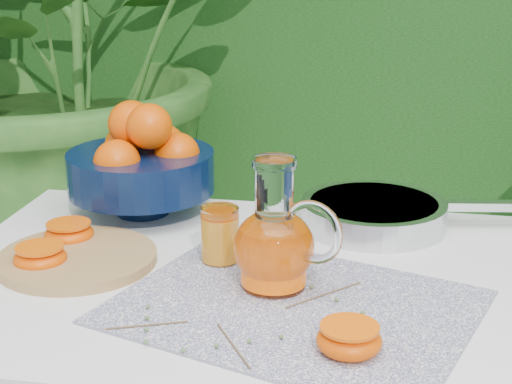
% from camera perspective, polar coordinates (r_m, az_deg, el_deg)
% --- Properties ---
extents(potted_plant_left, '(2.76, 2.76, 1.95)m').
position_cam_1_polar(potted_plant_left, '(2.61, -15.03, 11.45)').
color(potted_plant_left, '#25591E').
rests_on(potted_plant_left, ground).
extents(white_table, '(1.00, 0.70, 0.75)m').
position_cam_1_polar(white_table, '(1.27, -0.16, -9.41)').
color(white_table, white).
rests_on(white_table, ground).
extents(placemat, '(0.58, 0.52, 0.00)m').
position_cam_1_polar(placemat, '(1.13, 2.79, -8.32)').
color(placemat, '#0C1045').
rests_on(placemat, white_table).
extents(cutting_board, '(0.26, 0.26, 0.02)m').
position_cam_1_polar(cutting_board, '(1.30, -12.86, -4.73)').
color(cutting_board, '#A77E4B').
rests_on(cutting_board, white_table).
extents(fruit_bowl, '(0.35, 0.35, 0.22)m').
position_cam_1_polar(fruit_bowl, '(1.49, -8.27, 2.14)').
color(fruit_bowl, black).
rests_on(fruit_bowl, white_table).
extents(juice_pitcher, '(0.18, 0.16, 0.20)m').
position_cam_1_polar(juice_pitcher, '(1.16, 1.41, -3.79)').
color(juice_pitcher, white).
rests_on(juice_pitcher, white_table).
extents(juice_tumbler, '(0.08, 0.08, 0.09)m').
position_cam_1_polar(juice_tumbler, '(1.26, -2.63, -3.21)').
color(juice_tumbler, white).
rests_on(juice_tumbler, white_table).
extents(saute_pan, '(0.48, 0.30, 0.05)m').
position_cam_1_polar(saute_pan, '(1.44, 8.70, -1.48)').
color(saute_pan, silver).
rests_on(saute_pan, white_table).
extents(orange_halves, '(0.60, 0.39, 0.04)m').
position_cam_1_polar(orange_halves, '(1.21, -8.67, -5.72)').
color(orange_halves, '#E16202').
rests_on(orange_halves, white_table).
extents(thyme_sprigs, '(0.34, 0.28, 0.01)m').
position_cam_1_polar(thyme_sprigs, '(1.08, -1.09, -9.21)').
color(thyme_sprigs, brown).
rests_on(thyme_sprigs, white_table).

